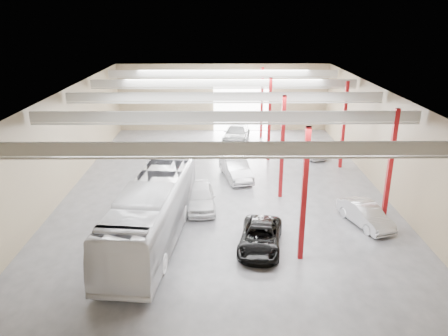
{
  "coord_description": "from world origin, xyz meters",
  "views": [
    {
      "loc": [
        -0.3,
        -29.64,
        12.0
      ],
      "look_at": [
        -0.06,
        -2.3,
        2.2
      ],
      "focal_mm": 35.0,
      "sensor_mm": 36.0,
      "label": 1
    }
  ],
  "objects_px": {
    "car_row_b": "(236,169)",
    "car_right_near": "(365,214)",
    "car_row_c": "(237,133)",
    "black_sedan": "(260,237)",
    "coach_bus": "(152,212)",
    "car_row_a": "(200,197)",
    "car_right_far": "(310,149)"
  },
  "relations": [
    {
      "from": "coach_bus",
      "to": "car_right_far",
      "type": "bearing_deg",
      "value": 58.15
    },
    {
      "from": "black_sedan",
      "to": "car_row_b",
      "type": "xyz_separation_m",
      "value": [
        -0.96,
        10.48,
        0.12
      ]
    },
    {
      "from": "coach_bus",
      "to": "car_right_far",
      "type": "xyz_separation_m",
      "value": [
        11.64,
        14.91,
        -1.01
      ]
    },
    {
      "from": "car_row_b",
      "to": "car_right_far",
      "type": "relative_size",
      "value": 1.17
    },
    {
      "from": "car_row_b",
      "to": "car_right_near",
      "type": "bearing_deg",
      "value": -59.4
    },
    {
      "from": "coach_bus",
      "to": "black_sedan",
      "type": "height_order",
      "value": "coach_bus"
    },
    {
      "from": "car_row_b",
      "to": "car_right_near",
      "type": "xyz_separation_m",
      "value": [
        7.43,
        -7.78,
        -0.1
      ]
    },
    {
      "from": "car_right_far",
      "to": "car_right_near",
      "type": "bearing_deg",
      "value": -104.06
    },
    {
      "from": "car_right_far",
      "to": "car_row_c",
      "type": "bearing_deg",
      "value": 126.36
    },
    {
      "from": "car_row_b",
      "to": "car_row_c",
      "type": "height_order",
      "value": "car_row_c"
    },
    {
      "from": "coach_bus",
      "to": "car_row_a",
      "type": "relative_size",
      "value": 2.67
    },
    {
      "from": "car_row_b",
      "to": "car_row_a",
      "type": "bearing_deg",
      "value": -128.26
    },
    {
      "from": "coach_bus",
      "to": "car_right_near",
      "type": "xyz_separation_m",
      "value": [
        12.33,
        1.72,
        -1.02
      ]
    },
    {
      "from": "car_row_b",
      "to": "car_right_far",
      "type": "bearing_deg",
      "value": 25.65
    },
    {
      "from": "coach_bus",
      "to": "car_row_a",
      "type": "bearing_deg",
      "value": 66.3
    },
    {
      "from": "black_sedan",
      "to": "car_row_c",
      "type": "relative_size",
      "value": 0.83
    },
    {
      "from": "black_sedan",
      "to": "car_row_b",
      "type": "distance_m",
      "value": 10.52
    },
    {
      "from": "coach_bus",
      "to": "car_row_c",
      "type": "relative_size",
      "value": 2.16
    },
    {
      "from": "black_sedan",
      "to": "car_right_near",
      "type": "xyz_separation_m",
      "value": [
        6.47,
        2.7,
        0.02
      ]
    },
    {
      "from": "black_sedan",
      "to": "car_right_near",
      "type": "relative_size",
      "value": 1.14
    },
    {
      "from": "black_sedan",
      "to": "car_right_far",
      "type": "bearing_deg",
      "value": 79.65
    },
    {
      "from": "car_row_a",
      "to": "car_row_b",
      "type": "relative_size",
      "value": 0.97
    },
    {
      "from": "black_sedan",
      "to": "car_row_c",
      "type": "bearing_deg",
      "value": 101.16
    },
    {
      "from": "coach_bus",
      "to": "car_row_c",
      "type": "bearing_deg",
      "value": 80.96
    },
    {
      "from": "car_row_a",
      "to": "car_right_far",
      "type": "height_order",
      "value": "car_row_a"
    },
    {
      "from": "car_row_a",
      "to": "car_row_c",
      "type": "relative_size",
      "value": 0.81
    },
    {
      "from": "car_row_c",
      "to": "car_right_near",
      "type": "bearing_deg",
      "value": -59.69
    },
    {
      "from": "coach_bus",
      "to": "car_right_near",
      "type": "height_order",
      "value": "coach_bus"
    },
    {
      "from": "car_right_near",
      "to": "car_row_b",
      "type": "bearing_deg",
      "value": 115.5
    },
    {
      "from": "car_row_b",
      "to": "car_right_far",
      "type": "distance_m",
      "value": 8.64
    },
    {
      "from": "black_sedan",
      "to": "car_right_far",
      "type": "distance_m",
      "value": 16.9
    },
    {
      "from": "car_row_a",
      "to": "car_row_b",
      "type": "distance_m",
      "value": 5.83
    }
  ]
}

